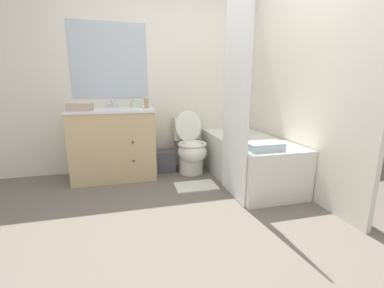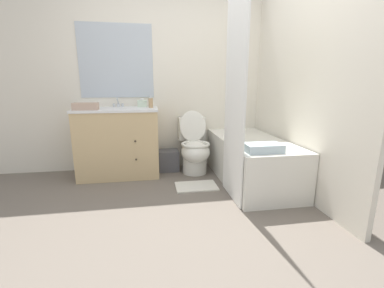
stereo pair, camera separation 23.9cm
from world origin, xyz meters
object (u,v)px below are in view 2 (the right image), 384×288
at_px(wastebasket, 169,160).
at_px(bathtub, 250,160).
at_px(vanity_cabinet, 119,142).
at_px(tissue_box, 142,103).
at_px(sink_faucet, 118,104).
at_px(hand_towel_folded, 86,106).
at_px(bath_towel_folded, 263,148).
at_px(bath_mat, 196,186).
at_px(soap_dispenser, 151,103).
at_px(toilet, 194,148).

bearing_deg(wastebasket, bathtub, -30.31).
distance_m(vanity_cabinet, tissue_box, 0.59).
height_order(sink_faucet, wastebasket, sink_faucet).
relative_size(wastebasket, hand_towel_folded, 1.03).
xyz_separation_m(bath_towel_folded, bath_mat, (-0.56, 0.50, -0.56)).
xyz_separation_m(sink_faucet, bathtub, (1.59, -0.68, -0.64)).
bearing_deg(wastebasket, vanity_cabinet, -173.88).
relative_size(soap_dispenser, bath_mat, 0.31).
relative_size(wastebasket, tissue_box, 2.32).
bearing_deg(bathtub, bath_towel_folded, -101.68).
relative_size(toilet, soap_dispenser, 5.50).
bearing_deg(bath_mat, wastebasket, 112.31).
bearing_deg(toilet, bath_towel_folded, -64.02).
height_order(vanity_cabinet, bath_mat, vanity_cabinet).
xyz_separation_m(toilet, wastebasket, (-0.34, 0.13, -0.19)).
bearing_deg(soap_dispenser, wastebasket, 15.53).
bearing_deg(soap_dispenser, toilet, -7.13).
distance_m(toilet, bathtub, 0.75).
distance_m(sink_faucet, hand_towel_folded, 0.49).
distance_m(bathtub, soap_dispenser, 1.44).
distance_m(wastebasket, soap_dispenser, 0.83).
distance_m(toilet, bath_towel_folded, 1.16).
height_order(bathtub, bath_mat, bathtub).
xyz_separation_m(vanity_cabinet, toilet, (0.98, -0.06, -0.12)).
distance_m(sink_faucet, toilet, 1.16).
relative_size(sink_faucet, hand_towel_folded, 0.51).
bearing_deg(sink_faucet, tissue_box, -5.84).
distance_m(vanity_cabinet, bath_towel_folded, 1.83).
relative_size(wastebasket, bath_mat, 0.60).
bearing_deg(tissue_box, bath_towel_folded, -46.96).
bearing_deg(bath_mat, sink_faucet, 139.50).
relative_size(bathtub, soap_dispenser, 10.27).
xyz_separation_m(tissue_box, hand_towel_folded, (-0.64, -0.34, -0.00)).
xyz_separation_m(toilet, bathtub, (0.62, -0.43, -0.06)).
relative_size(wastebasket, bath_towel_folded, 0.81).
height_order(wastebasket, tissue_box, tissue_box).
xyz_separation_m(wastebasket, bath_mat, (0.27, -0.65, -0.13)).
xyz_separation_m(vanity_cabinet, sink_faucet, (-0.00, 0.19, 0.46)).
relative_size(bath_towel_folded, bath_mat, 0.74).
height_order(bathtub, wastebasket, bathtub).
relative_size(sink_faucet, toilet, 0.17).
relative_size(tissue_box, soap_dispenser, 0.82).
xyz_separation_m(toilet, tissue_box, (-0.66, 0.22, 0.59)).
relative_size(bathtub, bath_mat, 3.21).
distance_m(toilet, tissue_box, 0.91).
height_order(soap_dispenser, bath_mat, soap_dispenser).
xyz_separation_m(vanity_cabinet, soap_dispenser, (0.42, 0.01, 0.49)).
bearing_deg(bath_towel_folded, wastebasket, 125.91).
height_order(hand_towel_folded, bath_towel_folded, hand_towel_folded).
relative_size(vanity_cabinet, bath_towel_folded, 2.85).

